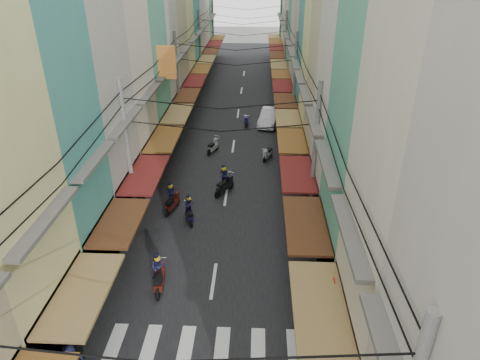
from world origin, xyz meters
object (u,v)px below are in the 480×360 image
(bicycle, at_px, (355,256))
(traffic_sign, at_px, (332,296))
(white_car, at_px, (269,124))
(market_umbrella, at_px, (353,282))

(bicycle, relative_size, traffic_sign, 0.50)
(white_car, bearing_deg, market_umbrella, -71.81)
(white_car, xyz_separation_m, market_umbrella, (2.88, -23.18, 1.90))
(market_umbrella, bearing_deg, traffic_sign, -129.98)
(traffic_sign, bearing_deg, bicycle, 68.24)
(white_car, relative_size, traffic_sign, 1.58)
(bicycle, distance_m, market_umbrella, 4.75)
(white_car, bearing_deg, traffic_sign, -74.64)
(bicycle, distance_m, traffic_sign, 6.33)
(bicycle, bearing_deg, market_umbrella, -174.78)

